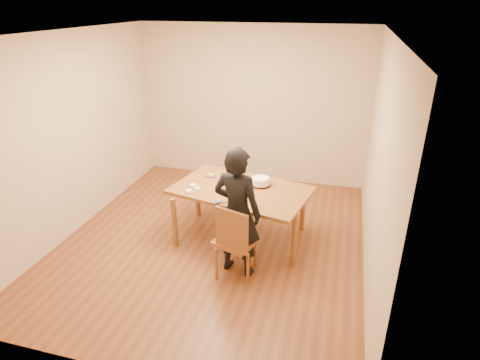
% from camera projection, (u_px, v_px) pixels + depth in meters
% --- Properties ---
extents(room_shell, '(4.00, 4.50, 2.70)m').
position_uv_depth(room_shell, '(219.00, 140.00, 5.29)').
color(room_shell, brown).
rests_on(room_shell, ground).
extents(dining_table, '(1.94, 1.39, 0.04)m').
position_uv_depth(dining_table, '(241.00, 190.00, 5.32)').
color(dining_table, brown).
rests_on(dining_table, floor).
extents(dining_chair, '(0.56, 0.56, 0.04)m').
position_uv_depth(dining_chair, '(236.00, 241.00, 4.71)').
color(dining_chair, brown).
rests_on(dining_chair, floor).
extents(cake_plate, '(0.27, 0.27, 0.02)m').
position_uv_depth(cake_plate, '(261.00, 185.00, 5.40)').
color(cake_plate, '#B22B0B').
rests_on(cake_plate, dining_table).
extents(cake, '(0.25, 0.25, 0.08)m').
position_uv_depth(cake, '(261.00, 181.00, 5.38)').
color(cake, white).
rests_on(cake, cake_plate).
extents(frosting_dome, '(0.24, 0.24, 0.03)m').
position_uv_depth(frosting_dome, '(261.00, 178.00, 5.36)').
color(frosting_dome, white).
rests_on(frosting_dome, cake).
extents(frosting_tub, '(0.09, 0.09, 0.08)m').
position_uv_depth(frosting_tub, '(231.00, 197.00, 4.99)').
color(frosting_tub, white).
rests_on(frosting_tub, dining_table).
extents(frosting_lid, '(0.08, 0.08, 0.01)m').
position_uv_depth(frosting_lid, '(219.00, 201.00, 4.97)').
color(frosting_lid, '#174299').
rests_on(frosting_lid, dining_table).
extents(frosting_dollop, '(0.04, 0.04, 0.02)m').
position_uv_depth(frosting_dollop, '(219.00, 200.00, 4.97)').
color(frosting_dollop, white).
rests_on(frosting_dollop, frosting_lid).
extents(ramekin_green, '(0.08, 0.08, 0.04)m').
position_uv_depth(ramekin_green, '(189.00, 191.00, 5.18)').
color(ramekin_green, white).
rests_on(ramekin_green, dining_table).
extents(ramekin_yellow, '(0.08, 0.08, 0.04)m').
position_uv_depth(ramekin_yellow, '(193.00, 186.00, 5.34)').
color(ramekin_yellow, white).
rests_on(ramekin_yellow, dining_table).
extents(ramekin_multi, '(0.08, 0.08, 0.04)m').
position_uv_depth(ramekin_multi, '(198.00, 189.00, 5.25)').
color(ramekin_multi, white).
rests_on(ramekin_multi, dining_table).
extents(candy_box_pink, '(0.14, 0.08, 0.02)m').
position_uv_depth(candy_box_pink, '(211.00, 176.00, 5.65)').
color(candy_box_pink, '#CA2F9A').
rests_on(candy_box_pink, dining_table).
extents(candy_box_green, '(0.14, 0.09, 0.02)m').
position_uv_depth(candy_box_green, '(210.00, 175.00, 5.65)').
color(candy_box_green, '#1C991F').
rests_on(candy_box_green, candy_box_pink).
extents(spatula, '(0.14, 0.09, 0.01)m').
position_uv_depth(spatula, '(221.00, 203.00, 4.92)').
color(spatula, black).
rests_on(spatula, dining_table).
extents(person, '(0.65, 0.49, 1.60)m').
position_uv_depth(person, '(237.00, 213.00, 4.61)').
color(person, black).
rests_on(person, floor).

